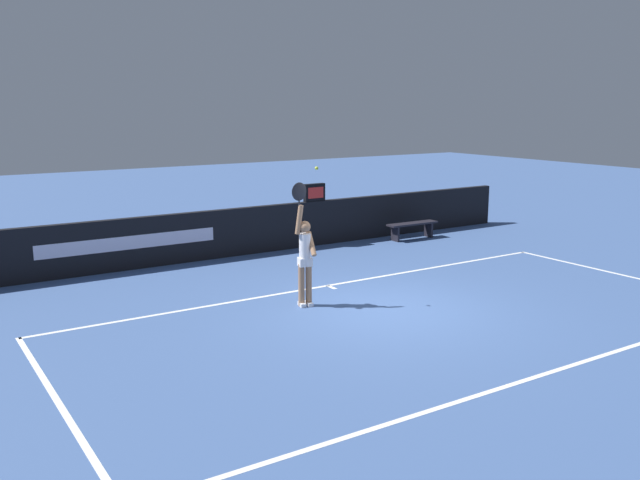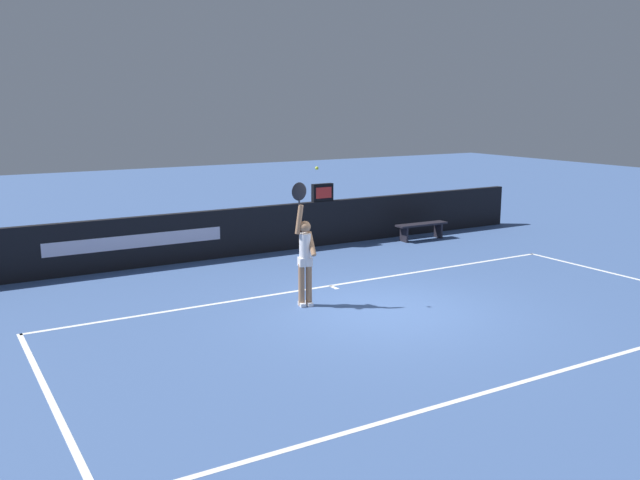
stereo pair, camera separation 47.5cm
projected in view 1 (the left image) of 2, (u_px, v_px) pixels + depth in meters
ground_plane at (387, 310)px, 12.69m from camera, size 60.00×60.00×0.00m
court_lines at (415, 321)px, 12.03m from camera, size 12.21×5.75×0.00m
back_wall at (247, 231)px, 17.27m from camera, size 17.09×0.19×1.20m
speed_display at (314, 192)px, 18.17m from camera, size 0.61×0.15×0.47m
tennis_player at (305, 256)px, 12.75m from camera, size 0.44×0.40×2.37m
tennis_ball at (317, 168)px, 12.49m from camera, size 0.06×0.06×0.06m
courtside_bench_near at (412, 226)px, 19.21m from camera, size 1.59×0.40×0.47m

